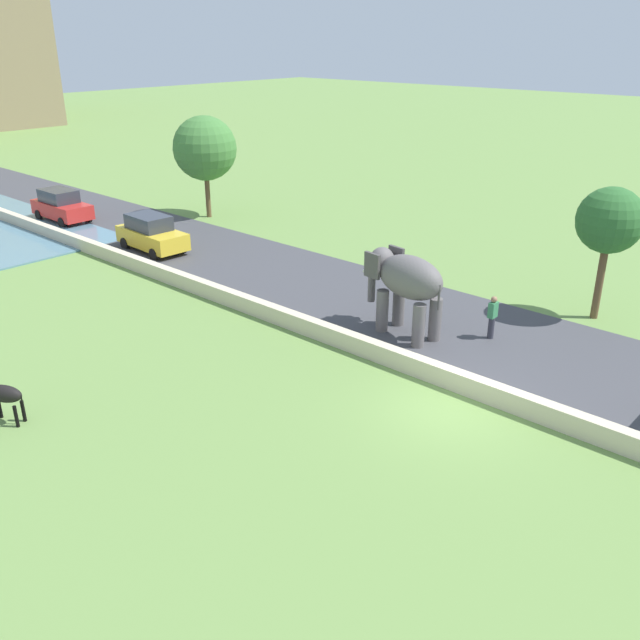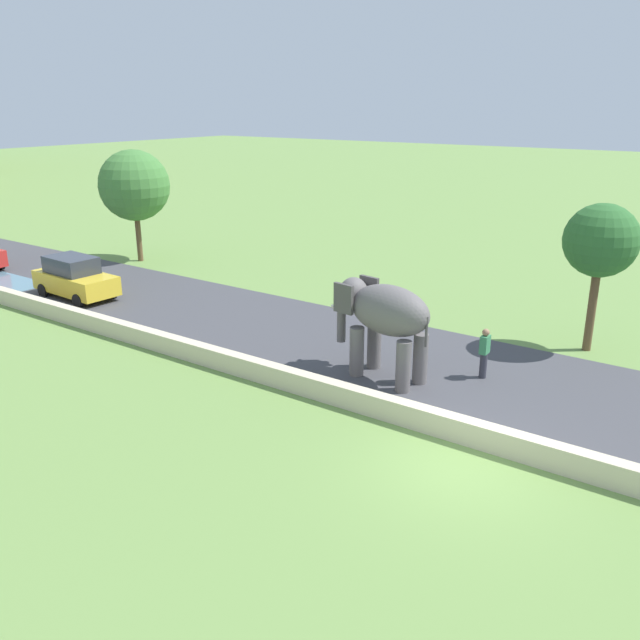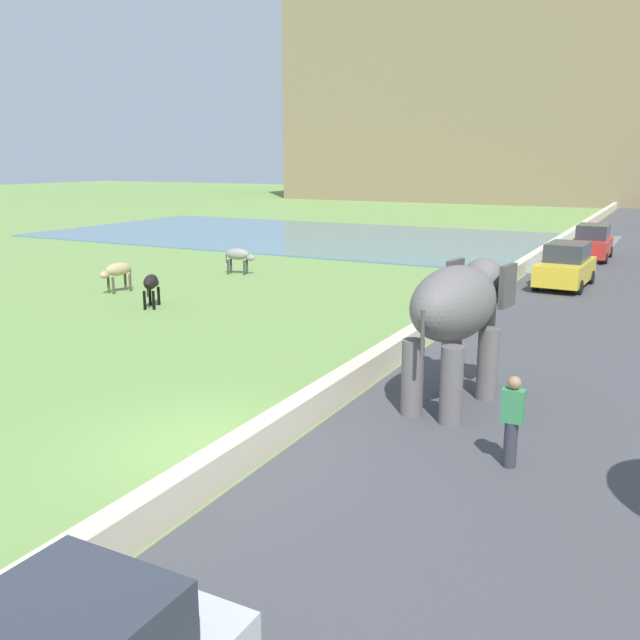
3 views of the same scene
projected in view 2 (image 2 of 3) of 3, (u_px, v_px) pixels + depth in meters
name	position (u px, v px, depth m)	size (l,w,h in m)	color
ground_plane	(458.00, 467.00, 15.25)	(220.00, 220.00, 0.00)	#6B8E47
road_surface	(95.00, 286.00, 30.02)	(7.00, 120.00, 0.06)	#424247
barrier_wall	(46.00, 308.00, 25.89)	(0.40, 110.00, 0.63)	beige
elephant	(383.00, 315.00, 19.50)	(1.78, 3.56, 2.99)	#605B5B
person_beside_elephant	(484.00, 353.00, 19.80)	(0.36, 0.22, 1.63)	#33333D
car_yellow	(75.00, 278.00, 28.06)	(1.94, 4.07, 1.80)	gold
tree_near	(134.00, 186.00, 33.68)	(3.61, 3.61, 5.77)	brown
tree_mid	(601.00, 242.00, 21.25)	(2.41, 2.41, 5.00)	brown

